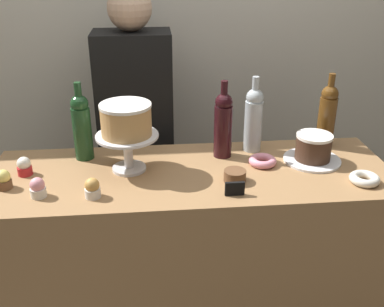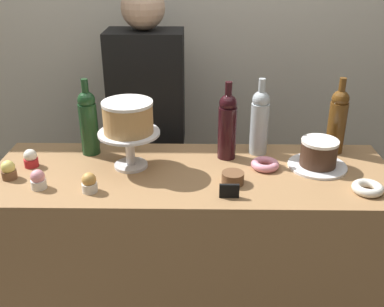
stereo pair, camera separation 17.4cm
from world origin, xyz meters
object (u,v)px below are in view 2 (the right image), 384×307
Objects in this scene: wine_bottle_dark_red at (227,125)px; cupcake_lemon at (9,170)px; wine_bottle_amber at (337,120)px; price_sign_chalkboard at (229,191)px; cupcake_vanilla at (31,158)px; chocolate_round_cake at (319,153)px; cupcake_strawberry at (38,180)px; cake_stand_pedestal at (130,143)px; wine_bottle_green at (88,121)px; white_layer_cake at (128,117)px; wine_bottle_clear at (260,121)px; cookie_stack at (233,178)px; donut_pink at (265,164)px; cupcake_caramel at (89,183)px; donut_sugar at (368,188)px; barista_figure at (149,143)px.

wine_bottle_dark_red is 0.87m from cupcake_lemon.
price_sign_chalkboard is (-0.47, -0.40, -0.12)m from wine_bottle_amber.
cupcake_lemon is at bearing -115.26° from cupcake_vanilla.
wine_bottle_dark_red is (-0.36, 0.09, 0.08)m from chocolate_round_cake.
cupcake_lemon is at bearing 151.86° from cupcake_strawberry.
wine_bottle_green is at bearing 145.86° from cake_stand_pedestal.
white_layer_cake is 0.60× the size of wine_bottle_clear.
white_layer_cake is 0.55m from wine_bottle_clear.
chocolate_round_cake is 1.96× the size of cupcake_lemon.
white_layer_cake is at bearing 161.54° from cookie_stack.
donut_pink is at bearing -10.40° from wine_bottle_green.
cake_stand_pedestal is 3.26× the size of cupcake_lemon.
cupcake_caramel is 1.00m from donut_sugar.
donut_sugar is at bearing -56.20° from chocolate_round_cake.
barista_figure is (0.14, 0.68, -0.14)m from cupcake_caramel.
barista_figure is (0.47, 0.59, -0.14)m from cupcake_lemon.
cupcake_strawberry is at bearing -116.63° from barista_figure.
price_sign_chalkboard is at bearing -146.42° from chocolate_round_cake.
wine_bottle_green is 0.48m from barista_figure.
cupcake_caramel is (-0.12, -0.20, -0.18)m from white_layer_cake.
wine_bottle_green reaches higher than price_sign_chalkboard.
cupcake_lemon and cupcake_caramel have the same top height.
cake_stand_pedestal is at bearing 13.64° from cupcake_lemon.
barista_figure is (-0.37, 0.38, -0.25)m from wine_bottle_dark_red.
wine_bottle_green is at bearing 42.06° from cupcake_lemon.
price_sign_chalkboard is at bearing -100.70° from cookie_stack.
wine_bottle_clear is 1.01m from cupcake_lemon.
wine_bottle_dark_red is 0.20× the size of barista_figure.
cake_stand_pedestal reaches higher than cupcake_caramel.
chocolate_round_cake is at bearing -13.64° from wine_bottle_dark_red.
barista_figure is (0.02, 0.48, -0.32)m from white_layer_cake.
cupcake_caramel is 0.50m from price_sign_chalkboard.
white_layer_cake is 0.57m from donut_pink.
cupcake_strawberry is 1.00× the size of cupcake_caramel.
chocolate_round_cake is 0.24m from donut_sugar.
barista_figure reaches higher than cupcake_lemon.
cupcake_vanilla is at bearing -172.56° from wine_bottle_amber.
cupcake_lemon is (-0.84, -0.20, -0.11)m from wine_bottle_dark_red.
donut_sugar and donut_pink have the same top height.
wine_bottle_dark_red is 0.60m from cupcake_caramel.
cupcake_vanilla is at bearing -179.27° from cake_stand_pedestal.
cookie_stack is at bearing -18.46° from white_layer_cake.
wine_bottle_green is at bearing 163.36° from donut_sugar.
cake_stand_pedestal is 1.66× the size of chocolate_round_cake.
wine_bottle_clear and wine_bottle_amber have the same top height.
cupcake_strawberry and cupcake_lemon have the same top height.
chocolate_round_cake is 0.27m from wine_bottle_clear.
wine_bottle_amber is 4.38× the size of cupcake_vanilla.
cupcake_caramel is 0.69m from donut_pink.
chocolate_round_cake is 1.96× the size of cupcake_vanilla.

